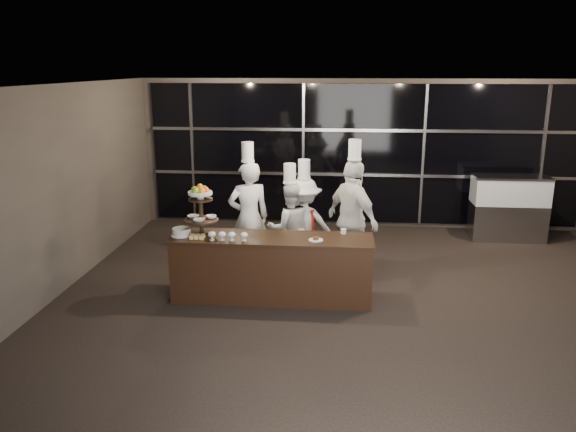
# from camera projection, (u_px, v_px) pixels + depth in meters

# --- Properties ---
(room) EXTENTS (10.00, 10.00, 10.00)m
(room) POSITION_uv_depth(u_px,v_px,m) (378.00, 220.00, 6.57)
(room) COLOR black
(room) RESTS_ON ground
(window_wall) EXTENTS (8.60, 0.10, 2.80)m
(window_wall) POSITION_uv_depth(u_px,v_px,m) (363.00, 155.00, 11.32)
(window_wall) COLOR black
(window_wall) RESTS_ON ground
(buffet_counter) EXTENTS (2.84, 0.74, 0.92)m
(buffet_counter) POSITION_uv_depth(u_px,v_px,m) (272.00, 267.00, 7.98)
(buffet_counter) COLOR black
(buffet_counter) RESTS_ON ground
(display_stand) EXTENTS (0.48, 0.48, 0.74)m
(display_stand) POSITION_uv_depth(u_px,v_px,m) (201.00, 206.00, 7.85)
(display_stand) COLOR black
(display_stand) RESTS_ON buffet_counter
(compotes) EXTENTS (0.56, 0.11, 0.12)m
(compotes) POSITION_uv_depth(u_px,v_px,m) (227.00, 235.00, 7.69)
(compotes) COLOR silver
(compotes) RESTS_ON buffet_counter
(layer_cake) EXTENTS (0.30, 0.30, 0.11)m
(layer_cake) POSITION_uv_depth(u_px,v_px,m) (182.00, 232.00, 7.92)
(layer_cake) COLOR white
(layer_cake) RESTS_ON buffet_counter
(pastry_squares) EXTENTS (0.19, 0.12, 0.05)m
(pastry_squares) POSITION_uv_depth(u_px,v_px,m) (197.00, 237.00, 7.79)
(pastry_squares) COLOR #F9D37A
(pastry_squares) RESTS_ON buffet_counter
(small_plate) EXTENTS (0.20, 0.20, 0.05)m
(small_plate) POSITION_uv_depth(u_px,v_px,m) (316.00, 239.00, 7.71)
(small_plate) COLOR white
(small_plate) RESTS_ON buffet_counter
(chef_cup) EXTENTS (0.08, 0.08, 0.07)m
(chef_cup) POSITION_uv_depth(u_px,v_px,m) (343.00, 231.00, 8.01)
(chef_cup) COLOR white
(chef_cup) RESTS_ON buffet_counter
(display_case) EXTENTS (1.38, 0.60, 1.24)m
(display_case) POSITION_uv_depth(u_px,v_px,m) (509.00, 204.00, 10.67)
(display_case) COLOR #A5A5AA
(display_case) RESTS_ON ground
(chef_a) EXTENTS (0.78, 0.66, 2.11)m
(chef_a) POSITION_uv_depth(u_px,v_px,m) (249.00, 216.00, 8.89)
(chef_a) COLOR white
(chef_a) RESTS_ON ground
(chef_b) EXTENTS (0.85, 0.73, 1.79)m
(chef_b) POSITION_uv_depth(u_px,v_px,m) (290.00, 228.00, 8.89)
(chef_b) COLOR silver
(chef_b) RESTS_ON ground
(chef_c) EXTENTS (1.01, 0.60, 1.83)m
(chef_c) POSITION_uv_depth(u_px,v_px,m) (304.00, 224.00, 9.03)
(chef_c) COLOR silver
(chef_c) RESTS_ON ground
(chef_d) EXTENTS (1.05, 1.16, 2.19)m
(chef_d) POSITION_uv_depth(u_px,v_px,m) (353.00, 219.00, 8.62)
(chef_d) COLOR white
(chef_d) RESTS_ON ground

